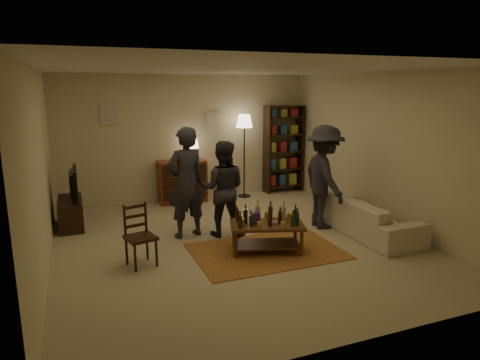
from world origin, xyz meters
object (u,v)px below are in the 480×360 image
dining_chair (139,233)px  bookshelf (283,148)px  person_left (186,183)px  dresser (183,180)px  sofa (366,216)px  person_by_sofa (324,177)px  coffee_table (267,226)px  floor_lamp (244,127)px  tv_stand (71,206)px  person_right (223,189)px

dining_chair → bookshelf: bookshelf is taller
bookshelf → person_left: bearing=-142.6°
dresser → sofa: size_ratio=0.65×
person_by_sofa → sofa: bearing=-131.3°
sofa → coffee_table: bearing=94.2°
floor_lamp → person_by_sofa: (0.49, -2.49, -0.67)m
sofa → person_left: person_left is taller
coffee_table → tv_stand: size_ratio=1.15×
coffee_table → person_by_sofa: 1.66m
dining_chair → person_by_sofa: person_by_sofa is taller
coffee_table → bookshelf: bookshelf is taller
person_right → sofa: bearing=-176.4°
person_by_sofa → coffee_table: bearing=123.3°
coffee_table → bookshelf: (1.96, 3.32, 0.63)m
coffee_table → sofa: coffee_table is taller
coffee_table → person_left: (-0.94, 1.10, 0.51)m
sofa → tv_stand: bearing=64.7°
person_right → person_by_sofa: person_by_sofa is taller
coffee_table → tv_stand: (-2.73, 2.34, -0.02)m
coffee_table → floor_lamp: floor_lamp is taller
dresser → floor_lamp: size_ratio=0.74×
dining_chair → floor_lamp: (2.77, 2.97, 1.11)m
dresser → person_by_sofa: (1.89, -2.55, 0.43)m
person_left → tv_stand: bearing=-47.9°
dining_chair → floor_lamp: bearing=32.5°
coffee_table → person_by_sofa: (1.42, 0.70, 0.50)m
coffee_table → bookshelf: 3.91m
coffee_table → dining_chair: dining_chair is taller
tv_stand → person_by_sofa: (4.14, -1.64, 0.52)m
dresser → sofa: bearing=-52.5°
bookshelf → person_left: 3.65m
tv_stand → dresser: 2.43m
coffee_table → bookshelf: bearing=59.4°
coffee_table → tv_stand: 3.59m
coffee_table → dining_chair: bearing=173.2°
person_right → person_by_sofa: (1.78, -0.25, 0.11)m
sofa → dining_chair: bearing=88.8°
dresser → person_by_sofa: size_ratio=0.75×
dresser → person_right: 2.32m
coffee_table → floor_lamp: 3.52m
bookshelf → sofa: 3.26m
person_right → tv_stand: bearing=-7.1°
person_left → coffee_table: bearing=117.1°
dresser → person_right: person_right is taller
floor_lamp → sofa: size_ratio=0.89×
dining_chair → dresser: bearing=51.2°
dresser → dining_chair: bearing=-114.3°
dining_chair → person_by_sofa: bearing=-6.1°
coffee_table → tv_stand: tv_stand is taller
dining_chair → person_right: person_right is taller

